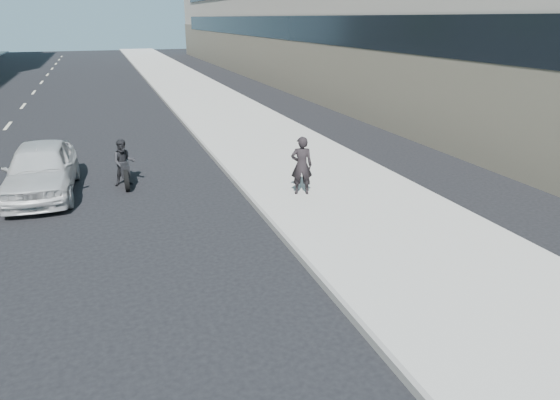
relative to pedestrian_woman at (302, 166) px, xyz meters
name	(u,v)px	position (x,y,z in m)	size (l,w,h in m)	color
ground	(271,336)	(-2.89, -5.91, -0.97)	(160.00, 160.00, 0.00)	black
near_sidewalk	(223,111)	(1.11, 14.09, -0.90)	(5.00, 120.00, 0.15)	#AEAAA2
pedestrian_woman	(302,166)	(0.00, 0.00, 0.00)	(0.60, 0.39, 1.65)	black
white_sedan_near	(41,169)	(-6.90, 2.85, -0.22)	(1.79, 4.45, 1.52)	silver
motorcycle	(124,165)	(-4.62, 2.96, -0.34)	(0.70, 2.04, 1.42)	black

